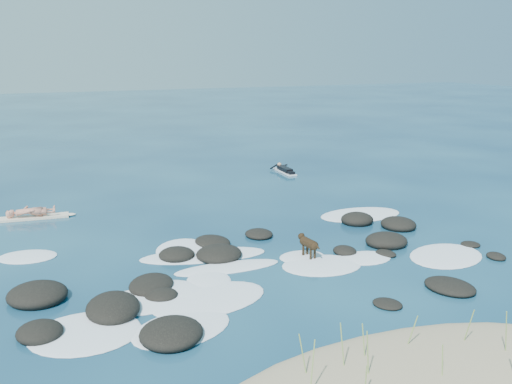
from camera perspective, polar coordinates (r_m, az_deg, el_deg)
name	(u,v)px	position (r m, az deg, el deg)	size (l,w,h in m)	color
ground	(251,253)	(18.09, -0.47, -6.14)	(160.00, 160.00, 0.00)	#0A2642
dune_grass	(399,351)	(11.72, 14.14, -15.17)	(4.46, 1.80, 1.09)	#81A14E
reef_rocks	(239,268)	(16.62, -1.70, -7.58)	(14.65, 7.67, 0.55)	black
breaking_foam	(248,269)	(16.81, -0.80, -7.69)	(14.88, 8.54, 0.12)	white
standing_surfer_rig	(30,200)	(23.16, -21.70, -0.77)	(3.27, 0.85, 1.86)	#F2DFC2
paddling_surfer_rig	(285,170)	(30.05, 2.88, 2.21)	(1.04, 2.32, 0.40)	white
dog	(308,243)	(17.59, 5.22, -5.11)	(0.36, 1.16, 0.73)	black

